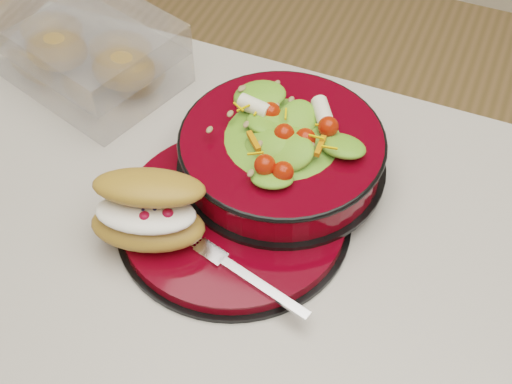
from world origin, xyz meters
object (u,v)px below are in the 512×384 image
at_px(salad_bowl, 282,145).
at_px(pastry_box, 88,51).
at_px(croissant, 149,210).
at_px(dinner_plate, 234,216).
at_px(fork, 247,276).

distance_m(salad_bowl, pastry_box, 0.33).
xyz_separation_m(croissant, pastry_box, (-0.22, 0.23, -0.01)).
xyz_separation_m(dinner_plate, salad_bowl, (0.03, 0.09, 0.05)).
bearing_deg(fork, salad_bowl, 24.15).
distance_m(salad_bowl, croissant, 0.18).
bearing_deg(fork, dinner_plate, 48.17).
bearing_deg(salad_bowl, fork, -81.29).
xyz_separation_m(croissant, fork, (0.12, -0.02, -0.04)).
distance_m(croissant, pastry_box, 0.31).
bearing_deg(croissant, pastry_box, 117.20).
xyz_separation_m(salad_bowl, croissant, (-0.10, -0.15, -0.00)).
bearing_deg(dinner_plate, fork, -57.27).
height_order(dinner_plate, pastry_box, pastry_box).
bearing_deg(pastry_box, croissant, -28.56).
xyz_separation_m(dinner_plate, croissant, (-0.07, -0.06, 0.05)).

